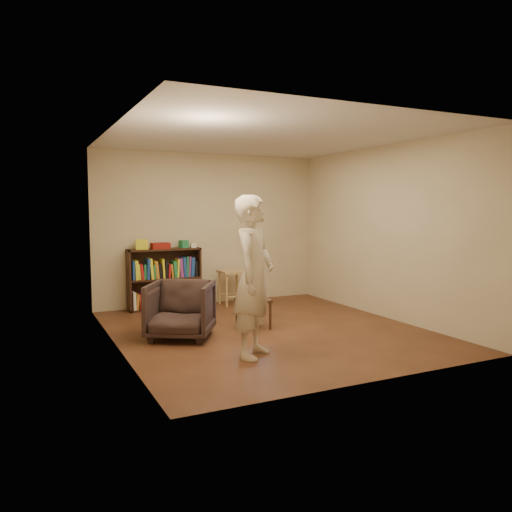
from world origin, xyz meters
name	(u,v)px	position (x,y,z in m)	size (l,w,h in m)	color
floor	(267,330)	(0.00, 0.00, 0.00)	(4.50, 4.50, 0.00)	#422315
ceiling	(268,137)	(0.00, 0.00, 2.60)	(4.50, 4.50, 0.00)	silver
wall_back	(209,229)	(0.00, 2.25, 1.30)	(4.00, 4.00, 0.00)	beige
wall_left	(115,239)	(-2.00, 0.00, 1.30)	(4.50, 4.50, 0.00)	beige
wall_right	(385,232)	(2.00, 0.00, 1.30)	(4.50, 4.50, 0.00)	beige
bookshelf	(164,282)	(-0.86, 2.09, 0.44)	(1.20, 0.30, 1.00)	black
box_yellow	(142,244)	(-1.22, 2.07, 1.08)	(0.19, 0.14, 0.16)	yellow
red_cloth	(160,246)	(-0.92, 2.05, 1.05)	(0.29, 0.21, 0.10)	maroon
box_green	(184,244)	(-0.51, 2.10, 1.06)	(0.13, 0.13, 0.13)	#207B49
box_white	(193,245)	(-0.35, 2.08, 1.04)	(0.09, 0.09, 0.07)	white
stool	(232,277)	(0.27, 1.89, 0.48)	(0.41, 0.41, 0.60)	tan
armchair	(181,310)	(-1.19, 0.11, 0.37)	(0.78, 0.81, 0.73)	#312421
side_table	(253,304)	(-0.12, 0.20, 0.34)	(0.40, 0.40, 0.41)	black
laptop	(254,294)	(-0.08, 0.24, 0.47)	(0.41, 0.38, 0.25)	#A8A9AD
person	(254,277)	(-0.68, -1.00, 0.90)	(0.66, 0.43, 1.81)	beige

